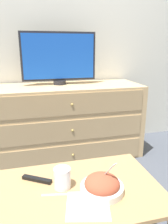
{
  "coord_description": "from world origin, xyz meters",
  "views": [
    {
      "loc": [
        -0.36,
        -2.46,
        1.12
      ],
      "look_at": [
        -0.05,
        -1.25,
        0.75
      ],
      "focal_mm": 35.0,
      "sensor_mm": 36.0,
      "label": 1
    }
  ],
  "objects": [
    {
      "name": "takeout_bowl",
      "position": [
        -0.05,
        -1.6,
        0.48
      ],
      "size": [
        0.21,
        0.21,
        0.17
      ],
      "color": "silver",
      "rests_on": "coffee_table"
    },
    {
      "name": "knife",
      "position": [
        -0.26,
        -1.58,
        0.45
      ],
      "size": [
        0.16,
        0.04,
        0.01
      ],
      "color": "silver",
      "rests_on": "coffee_table"
    },
    {
      "name": "napkin",
      "position": [
        -0.14,
        -1.68,
        0.45
      ],
      "size": [
        0.23,
        0.23,
        0.0
      ],
      "color": "white",
      "rests_on": "coffee_table"
    },
    {
      "name": "tv",
      "position": [
        -0.05,
        -0.24,
        1.02
      ],
      "size": [
        0.74,
        0.13,
        0.52
      ],
      "color": "#232328",
      "rests_on": "dresser"
    },
    {
      "name": "drink_cup",
      "position": [
        -0.23,
        -1.52,
        0.49
      ],
      "size": [
        0.08,
        0.08,
        0.11
      ],
      "color": "white",
      "rests_on": "coffee_table"
    },
    {
      "name": "coffee_table",
      "position": [
        -0.17,
        -1.55,
        0.38
      ],
      "size": [
        0.86,
        0.55,
        0.44
      ],
      "color": "tan",
      "rests_on": "ground_plane"
    },
    {
      "name": "remote_control",
      "position": [
        -0.35,
        -1.43,
        0.45
      ],
      "size": [
        0.15,
        0.11,
        0.02
      ],
      "color": "black",
      "rests_on": "coffee_table"
    },
    {
      "name": "wall_back",
      "position": [
        0.0,
        0.03,
        1.3
      ],
      "size": [
        12.0,
        0.05,
        2.6
      ],
      "color": "silver",
      "rests_on": "ground_plane"
    },
    {
      "name": "ground_plane",
      "position": [
        0.0,
        0.0,
        0.0
      ],
      "size": [
        12.0,
        12.0,
        0.0
      ],
      "primitive_type": "plane",
      "color": "#474C56"
    },
    {
      "name": "dresser",
      "position": [
        0.01,
        -0.31,
        0.38
      ],
      "size": [
        1.52,
        0.58,
        0.75
      ],
      "color": "tan",
      "rests_on": "ground_plane"
    }
  ]
}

